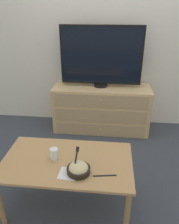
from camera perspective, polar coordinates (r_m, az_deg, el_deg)
name	(u,v)px	position (r m, az deg, el deg)	size (l,w,h in m)	color
ground_plane	(106,120)	(3.28, 4.46, -2.11)	(12.00, 12.00, 0.00)	#383D47
wall_back	(110,27)	(2.92, 5.42, 21.17)	(12.00, 0.05, 2.60)	silver
dresser	(101,109)	(2.93, 3.09, 0.91)	(1.24, 0.45, 0.61)	tan
tv	(101,57)	(2.74, 3.08, 14.25)	(1.00, 0.17, 0.74)	black
coffee_table	(67,166)	(1.80, -5.80, -13.95)	(1.02, 0.58, 0.46)	tan
takeout_bowl	(79,169)	(1.63, -2.88, -14.59)	(0.17, 0.17, 0.19)	black
drink_cup	(54,154)	(1.77, -9.22, -10.84)	(0.07, 0.07, 0.09)	beige
napkin	(68,174)	(1.64, -5.67, -15.73)	(0.14, 0.14, 0.00)	white
knife	(105,176)	(1.62, 3.98, -16.26)	(0.17, 0.04, 0.01)	black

